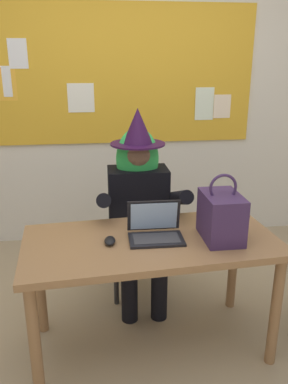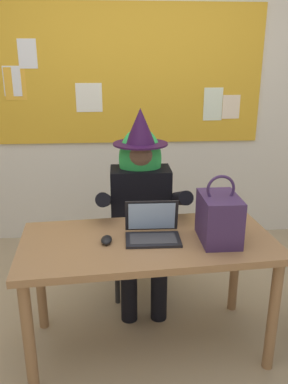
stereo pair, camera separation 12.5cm
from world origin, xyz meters
name	(u,v)px [view 2 (the right image)]	position (x,y,z in m)	size (l,w,h in m)	color
ground_plane	(144,360)	(0.00, 0.00, 0.00)	(24.00, 24.00, 0.00)	tan
wall_back_bulletin	(129,98)	(0.00, 1.80, 1.35)	(6.75, 1.85, 2.67)	silver
desk_main	(148,254)	(0.04, 0.13, 0.63)	(1.47, 0.79, 0.72)	#8E6642
chair_at_desk	(141,226)	(0.04, 0.84, 0.49)	(0.45, 0.45, 0.89)	#2D3347
person_costumed	(141,197)	(0.04, 0.71, 0.77)	(0.59, 0.65, 1.38)	black
laptop	(152,230)	(0.06, 0.15, 0.77)	(0.31, 0.23, 0.20)	black
computer_mouse	(106,240)	(-0.20, 0.10, 0.74)	(0.06, 0.10, 0.03)	black
handbag	(219,218)	(0.42, 0.09, 0.86)	(0.20, 0.30, 0.38)	#38234C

